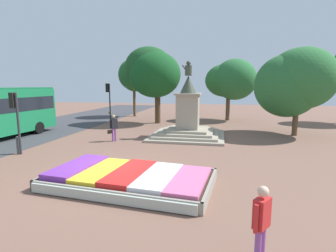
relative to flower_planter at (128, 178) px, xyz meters
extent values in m
plane|color=brown|center=(-1.00, 0.93, -0.25)|extent=(81.13, 81.13, 0.00)
cube|color=#38281C|center=(0.06, 0.05, -0.07)|extent=(6.10, 3.60, 0.35)
cube|color=gray|center=(-0.09, -1.51, -0.05)|extent=(6.01, 0.69, 0.39)
cube|color=gray|center=(0.22, 1.62, -0.05)|extent=(6.01, 0.69, 0.39)
cube|color=gray|center=(-2.89, 0.34, -0.05)|extent=(0.42, 3.24, 0.39)
cube|color=gray|center=(3.01, -0.24, -0.05)|extent=(0.42, 3.24, 0.39)
cube|color=#72339E|center=(-2.18, 0.27, 0.21)|extent=(1.40, 2.94, 0.22)
cube|color=yellow|center=(-1.06, 0.16, 0.17)|extent=(1.40, 2.94, 0.14)
cube|color=red|center=(0.06, 0.05, 0.20)|extent=(1.40, 2.94, 0.19)
cube|color=white|center=(1.18, -0.06, 0.18)|extent=(1.40, 2.94, 0.15)
cube|color=#D86699|center=(2.30, -0.17, 0.17)|extent=(1.40, 2.94, 0.13)
cube|color=#B2BCAD|center=(-0.09, -1.56, -0.05)|extent=(5.72, 0.76, 0.31)
cube|color=#A09581|center=(1.05, 9.43, -0.17)|extent=(5.07, 5.07, 0.15)
cube|color=#9F9581|center=(1.05, 9.43, -0.02)|extent=(4.31, 4.31, 0.15)
cube|color=#9E937F|center=(1.05, 9.43, 0.13)|extent=(3.56, 3.56, 0.15)
cube|color=gray|center=(1.05, 9.43, 0.28)|extent=(2.80, 2.80, 0.15)
cube|color=#9E937F|center=(1.05, 9.43, 1.54)|extent=(1.50, 1.50, 2.36)
cube|color=#9E937F|center=(1.05, 9.43, 2.78)|extent=(1.77, 1.77, 0.12)
cone|color=#384233|center=(1.05, 9.43, 3.43)|extent=(1.13, 1.13, 1.19)
cylinder|color=#384233|center=(1.05, 9.43, 4.37)|extent=(0.48, 0.48, 0.69)
sphere|color=#384233|center=(1.05, 9.43, 4.87)|extent=(0.30, 0.30, 0.30)
cylinder|color=#384233|center=(0.80, 9.60, 4.51)|extent=(0.49, 0.37, 0.53)
cylinder|color=#2D2D33|center=(-7.08, 2.97, 1.38)|extent=(0.12, 0.12, 3.26)
cube|color=black|center=(-7.28, 2.96, 2.62)|extent=(0.25, 0.29, 0.80)
cylinder|color=red|center=(-7.41, 2.95, 2.88)|extent=(0.04, 0.14, 0.14)
cylinder|color=#543E08|center=(-7.41, 2.95, 2.62)|extent=(0.04, 0.14, 0.14)
cylinder|color=#0D4211|center=(-7.41, 2.95, 2.35)|extent=(0.04, 0.14, 0.14)
cylinder|color=#2D2D33|center=(-6.93, 14.29, 1.64)|extent=(0.12, 0.12, 3.77)
cube|color=black|center=(-7.13, 14.30, 3.13)|extent=(0.25, 0.29, 0.80)
cylinder|color=#4B0808|center=(-7.26, 14.30, 3.39)|extent=(0.03, 0.14, 0.14)
cylinder|color=#543E08|center=(-7.26, 14.30, 3.13)|extent=(0.03, 0.14, 0.14)
cylinder|color=green|center=(-7.26, 14.30, 2.86)|extent=(0.03, 0.14, 0.14)
cube|color=gold|center=(-7.03, 14.30, 0.80)|extent=(0.11, 0.16, 0.20)
cylinder|color=black|center=(-12.36, 8.57, 0.20)|extent=(0.35, 0.92, 0.90)
cylinder|color=black|center=(-10.13, 8.39, 0.20)|extent=(0.35, 0.92, 0.90)
cylinder|color=#8C4C99|center=(-3.43, 7.09, 0.19)|extent=(0.13, 0.13, 0.87)
cylinder|color=#8C4C99|center=(-3.54, 6.95, 0.19)|extent=(0.13, 0.13, 0.87)
cube|color=black|center=(-3.49, 7.02, 0.93)|extent=(0.41, 0.43, 0.62)
cylinder|color=black|center=(-3.33, 7.20, 0.90)|extent=(0.09, 0.09, 0.59)
cylinder|color=black|center=(-3.64, 6.83, 0.90)|extent=(0.09, 0.09, 0.59)
sphere|color=tan|center=(-3.49, 7.02, 1.38)|extent=(0.23, 0.23, 0.23)
cube|color=black|center=(-3.68, 6.79, 0.41)|extent=(0.27, 0.29, 0.22)
cylinder|color=#8C4C99|center=(4.20, -3.60, 0.18)|extent=(0.13, 0.13, 0.86)
cylinder|color=#8C4C99|center=(4.10, -3.75, 0.18)|extent=(0.13, 0.13, 0.86)
cube|color=red|center=(4.15, -3.67, 0.92)|extent=(0.39, 0.44, 0.61)
cylinder|color=red|center=(4.28, -3.47, 0.89)|extent=(0.09, 0.09, 0.58)
cylinder|color=red|center=(4.02, -3.87, 0.89)|extent=(0.09, 0.09, 0.58)
sphere|color=beige|center=(4.15, -3.67, 1.36)|extent=(0.22, 0.22, 0.22)
cylinder|color=#4C5156|center=(-7.26, 3.00, 0.18)|extent=(0.14, 0.14, 0.84)
sphere|color=#4C5156|center=(-7.26, 3.00, 0.64)|extent=(0.15, 0.15, 0.15)
cylinder|color=brown|center=(4.03, 18.95, 0.98)|extent=(0.40, 0.40, 2.45)
ellipsoid|color=#2A6936|center=(4.63, 18.90, 3.94)|extent=(4.34, 4.38, 4.12)
ellipsoid|color=#2F6936|center=(4.24, 19.44, 3.36)|extent=(3.41, 3.38, 2.69)
ellipsoid|color=#2A6831|center=(3.66, 19.12, 3.85)|extent=(4.06, 3.63, 3.35)
cylinder|color=brown|center=(8.63, 11.46, 0.89)|extent=(0.37, 0.37, 2.28)
ellipsoid|color=#2C6C35|center=(8.93, 11.50, 3.86)|extent=(4.57, 4.85, 4.33)
ellipsoid|color=#2A6731|center=(8.92, 11.80, 4.37)|extent=(4.46, 4.64, 3.35)
ellipsoid|color=#2B6833|center=(7.99, 11.82, 3.34)|extent=(4.62, 4.91, 4.55)
cylinder|color=brown|center=(-6.56, 20.35, 1.35)|extent=(0.31, 0.31, 3.19)
ellipsoid|color=#205827|center=(-6.42, 20.19, 4.54)|extent=(3.66, 3.82, 3.60)
ellipsoid|color=#265A27|center=(-6.24, 19.74, 3.97)|extent=(2.88, 2.50, 2.64)
cylinder|color=#4C3823|center=(-2.62, 15.58, 1.27)|extent=(0.52, 0.52, 3.03)
ellipsoid|color=#174E21|center=(-2.75, 15.11, 4.34)|extent=(4.77, 4.69, 4.24)
ellipsoid|color=#1A4D26|center=(-2.49, 15.05, 4.18)|extent=(3.60, 3.36, 2.91)
ellipsoid|color=#1B4B22|center=(-3.45, 15.48, 5.05)|extent=(4.47, 3.86, 3.73)
camera|label=1|loc=(3.28, -8.77, 3.42)|focal=28.00mm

